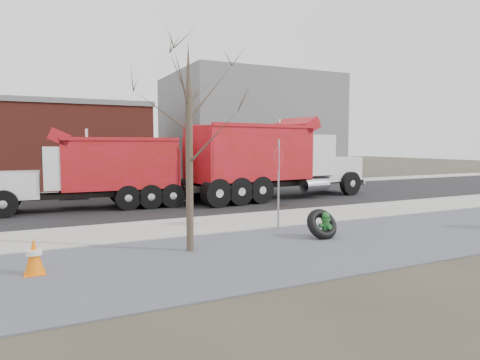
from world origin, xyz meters
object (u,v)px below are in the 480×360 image
dump_truck_red_a (272,158)px  stop_sign (279,168)px  fire_hydrant (326,226)px  truck_tire (322,224)px  dump_truck_red_b (96,169)px

dump_truck_red_a → stop_sign: bearing=-126.0°
stop_sign → dump_truck_red_a: 7.59m
fire_hydrant → truck_tire: truck_tire is taller
truck_tire → fire_hydrant: bearing=-27.1°
dump_truck_red_b → stop_sign: bearing=126.0°
fire_hydrant → dump_truck_red_b: size_ratio=0.10×
stop_sign → dump_truck_red_a: bearing=49.4°
fire_hydrant → stop_sign: 2.44m
stop_sign → truck_tire: bearing=-88.7°
truck_tire → dump_truck_red_b: 10.09m
truck_tire → stop_sign: stop_sign is taller
stop_sign → dump_truck_red_b: size_ratio=0.37×
fire_hydrant → dump_truck_red_b: 10.19m
stop_sign → dump_truck_red_b: bearing=112.0°
truck_tire → dump_truck_red_b: dump_truck_red_b is taller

